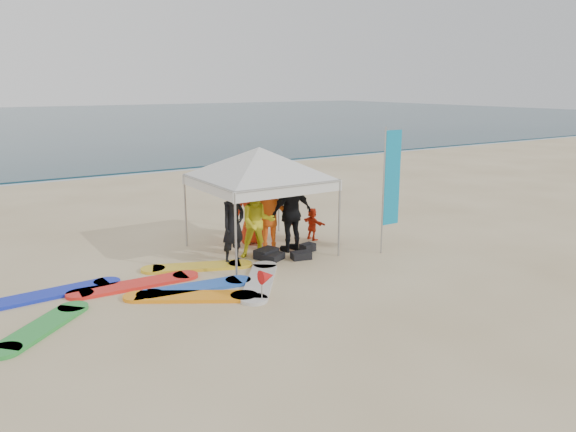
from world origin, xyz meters
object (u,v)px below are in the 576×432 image
at_px(person_yellow, 257,222).
at_px(person_black_b, 292,213).
at_px(feather_flag, 391,180).
at_px(surfboard_spread, 156,290).
at_px(person_black_a, 233,225).
at_px(person_orange_a, 269,213).
at_px(person_seated, 312,224).
at_px(marker_pennant, 267,276).
at_px(canopy_tent, 259,148).
at_px(person_orange_b, 252,210).

distance_m(person_yellow, person_black_b, 0.99).
xyz_separation_m(feather_flag, surfboard_spread, (-5.83, 0.46, -1.78)).
relative_size(person_black_a, person_orange_a, 0.96).
relative_size(person_seated, marker_pennant, 1.36).
xyz_separation_m(person_black_a, canopy_tent, (1.01, 0.53, 1.66)).
distance_m(person_seated, surfboard_spread, 5.11).
height_order(person_orange_a, feather_flag, feather_flag).
distance_m(person_black_a, surfboard_spread, 2.48).
relative_size(person_black_b, person_seated, 2.24).
height_order(person_black_a, feather_flag, feather_flag).
bearing_deg(canopy_tent, person_orange_b, 77.94).
bearing_deg(feather_flag, person_orange_a, 144.17).
bearing_deg(person_black_b, surfboard_spread, 9.78).
bearing_deg(person_yellow, marker_pennant, -95.25).
distance_m(feather_flag, surfboard_spread, 6.12).
bearing_deg(surfboard_spread, marker_pennant, -45.11).
bearing_deg(marker_pennant, person_orange_a, 58.93).
bearing_deg(person_black_a, surfboard_spread, 179.83).
distance_m(person_black_b, person_orange_b, 1.22).
bearing_deg(person_orange_b, surfboard_spread, 41.07).
bearing_deg(person_black_a, person_black_b, -16.68).
xyz_separation_m(person_orange_a, feather_flag, (2.42, -1.75, 0.86)).
bearing_deg(canopy_tent, surfboard_spread, -157.48).
height_order(person_seated, feather_flag, feather_flag).
relative_size(person_black_b, canopy_tent, 0.49).
relative_size(person_yellow, person_orange_b, 0.97).
height_order(person_orange_b, marker_pennant, person_orange_b).
bearing_deg(person_black_a, canopy_tent, 7.36).
height_order(person_yellow, canopy_tent, canopy_tent).
bearing_deg(marker_pennant, person_black_a, 77.72).
xyz_separation_m(canopy_tent, marker_pennant, (-1.55, -2.98, -2.09)).
distance_m(person_black_b, canopy_tent, 1.79).
distance_m(person_black_b, marker_pennant, 3.40).
bearing_deg(person_orange_a, marker_pennant, 80.23).
bearing_deg(person_seated, person_yellow, 99.47).
relative_size(person_yellow, person_seated, 2.01).
bearing_deg(person_orange_a, person_seated, -151.24).
bearing_deg(person_black_a, person_orange_b, 25.88).
relative_size(person_orange_b, feather_flag, 0.58).
xyz_separation_m(canopy_tent, surfboard_spread, (-3.19, -1.32, -2.55)).
xyz_separation_m(person_black_a, person_orange_b, (1.16, 1.20, -0.02)).
bearing_deg(feather_flag, surfboard_spread, 175.45).
height_order(person_yellow, person_seated, person_yellow).
bearing_deg(person_yellow, person_black_b, 21.61).
height_order(person_orange_b, person_seated, person_orange_b).
xyz_separation_m(person_black_b, person_orange_b, (-0.51, 1.10, -0.07)).
bearing_deg(surfboard_spread, person_orange_b, 30.91).
height_order(person_yellow, person_orange_b, person_orange_b).
relative_size(person_black_a, surfboard_spread, 0.31).
distance_m(person_black_b, surfboard_spread, 4.06).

